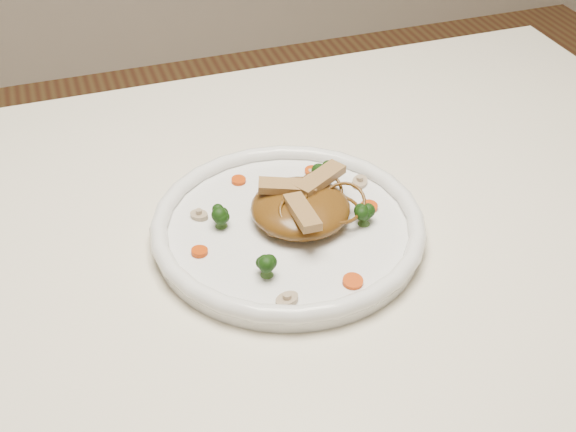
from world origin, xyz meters
name	(u,v)px	position (x,y,z in m)	size (l,w,h in m)	color
table	(280,292)	(0.00, 0.00, 0.65)	(1.20, 0.80, 0.75)	beige
plate	(288,231)	(0.00, -0.02, 0.76)	(0.31, 0.31, 0.02)	white
noodle_mound	(300,208)	(0.02, -0.01, 0.78)	(0.11, 0.11, 0.04)	#5C3C11
chicken_a	(320,179)	(0.05, 0.01, 0.80)	(0.07, 0.02, 0.01)	tan
chicken_b	(287,186)	(0.01, 0.01, 0.80)	(0.06, 0.02, 0.01)	tan
chicken_c	(302,212)	(0.01, -0.04, 0.80)	(0.07, 0.02, 0.01)	tan
broccoli_0	(324,172)	(0.07, 0.05, 0.78)	(0.03, 0.03, 0.03)	black
broccoli_1	(221,216)	(-0.07, 0.01, 0.78)	(0.02, 0.02, 0.03)	black
broccoli_2	(267,265)	(-0.04, -0.09, 0.78)	(0.02, 0.02, 0.03)	black
broccoli_3	(365,214)	(0.09, -0.04, 0.78)	(0.02, 0.02, 0.03)	black
carrot_0	(312,171)	(0.07, 0.07, 0.77)	(0.02, 0.02, 0.01)	#BB3E06
carrot_1	(200,252)	(-0.10, -0.03, 0.77)	(0.02, 0.02, 0.01)	#BB3E06
carrot_2	(369,207)	(0.10, -0.02, 0.77)	(0.02, 0.02, 0.01)	#BB3E06
carrot_3	(239,180)	(-0.02, 0.08, 0.77)	(0.02, 0.02, 0.01)	#BB3E06
carrot_4	(353,281)	(0.04, -0.13, 0.77)	(0.02, 0.02, 0.01)	#BB3E06
mushroom_0	(287,300)	(-0.04, -0.13, 0.77)	(0.03, 0.03, 0.01)	beige
mushroom_1	(360,182)	(0.11, 0.03, 0.77)	(0.02, 0.02, 0.01)	beige
mushroom_2	(199,215)	(-0.09, 0.03, 0.77)	(0.02, 0.02, 0.01)	beige
mushroom_3	(316,173)	(0.07, 0.07, 0.77)	(0.02, 0.02, 0.01)	beige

